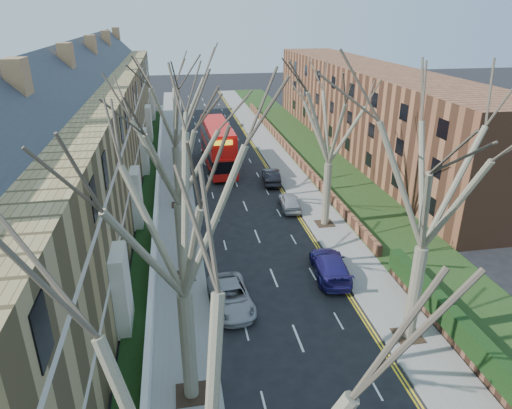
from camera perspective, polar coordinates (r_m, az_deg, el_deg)
pavement_left at (r=51.17m, az=-10.15°, el=4.63°), size 3.00×102.00×0.12m
pavement_right at (r=52.47m, az=3.10°, el=5.42°), size 3.00×102.00×0.12m
terrace_left at (r=42.73m, az=-20.88°, el=7.48°), size 9.70×78.00×13.60m
flats_right at (r=58.52m, az=13.53°, el=11.65°), size 13.97×54.00×10.00m
front_wall_left at (r=43.48m, az=-12.22°, el=1.92°), size 0.30×78.00×1.00m
grass_verge_right at (r=53.62m, az=7.82°, el=5.72°), size 6.00×102.00×0.06m
tree_left_mid at (r=16.89m, az=-9.78°, el=0.71°), size 10.50×10.50×14.71m
tree_left_far at (r=26.51m, az=-10.17°, el=8.16°), size 10.15×10.15×14.22m
tree_left_dist at (r=38.20m, az=-10.45°, el=13.11°), size 10.50×10.50×14.71m
tree_right_mid at (r=21.90m, az=21.50°, el=4.62°), size 10.50×10.50×14.71m
tree_right_far at (r=34.27m, az=9.48°, el=11.54°), size 10.15×10.15×14.22m
double_decker_bus at (r=49.90m, az=-4.78°, el=7.16°), size 3.14×11.41×4.73m
car_left_far at (r=26.92m, az=-3.15°, el=-11.43°), size 2.59×4.98×1.34m
car_right_near at (r=30.06m, az=9.27°, el=-7.55°), size 2.67×5.33×1.49m
car_right_mid at (r=39.59m, az=4.22°, el=0.37°), size 1.94×4.15×1.38m
car_right_far at (r=45.51m, az=1.91°, el=3.55°), size 2.03×4.60×1.47m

